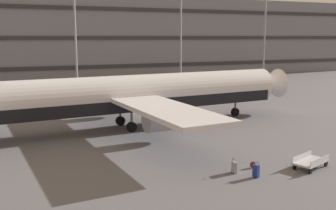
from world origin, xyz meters
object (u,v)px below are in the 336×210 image
Objects in this scene: suitcase_silver at (234,167)px; backpack_orange at (253,165)px; airliner at (133,95)px; baggage_cart at (311,162)px; suitcase_teal at (256,171)px.

suitcase_silver reaches higher than backpack_orange.
airliner is 17.48m from baggage_cart.
airliner is at bearing 114.50° from baggage_cart.
suitcase_teal is at bearing -56.75° from suitcase_silver.
baggage_cart is (4.35, 0.13, 0.00)m from suitcase_teal.
baggage_cart is (5.16, -1.09, 0.04)m from suitcase_silver.
suitcase_teal is 2.02× the size of backpack_orange.
airliner is 15.01m from suitcase_silver.
suitcase_silver is 1.99× the size of backpack_orange.
airliner is 37.19× the size of suitcase_teal.
baggage_cart is (3.50, -1.44, 0.22)m from backpack_orange.
backpack_orange is at bearing -75.62° from airliner.
suitcase_teal reaches higher than backpack_orange.
suitcase_teal is at bearing -118.40° from backpack_orange.
suitcase_teal is 4.36m from baggage_cart.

